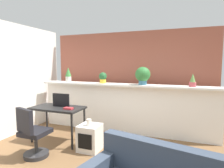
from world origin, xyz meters
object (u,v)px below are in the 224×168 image
Objects in this scene: potted_plant_3 at (193,81)px; side_cube_shelf at (90,138)px; vase_on_shelf at (89,122)px; book_on_desk at (68,108)px; potted_plant_1 at (103,77)px; desk at (58,111)px; potted_plant_0 at (68,74)px; tv_monitor at (61,100)px; potted_plant_2 at (143,75)px; office_chair at (33,136)px.

side_cube_shelf is (-1.83, -1.13, -1.06)m from potted_plant_3.
vase_on_shelf is 0.66× the size of book_on_desk.
potted_plant_1 is 2.04m from potted_plant_3.
book_on_desk reaches higher than vase_on_shelf.
desk is 5.91× the size of book_on_desk.
potted_plant_0 is 2.08× the size of book_on_desk.
tv_monitor is (-2.63, -0.89, -0.42)m from potted_plant_3.
desk is (-1.61, -0.99, -0.74)m from potted_plant_2.
potted_plant_3 is at bearing 32.27° from vase_on_shelf.
potted_plant_0 is at bearing 113.26° from tv_monitor.
book_on_desk is (0.67, -1.05, -0.62)m from potted_plant_0.
side_cube_shelf is at bearing -43.29° from potted_plant_0.
tv_monitor is 3.27× the size of vase_on_shelf.
vase_on_shelf is (-0.77, -1.18, -0.85)m from potted_plant_2.
potted_plant_3 is at bearing 0.37° from potted_plant_0.
potted_plant_0 is 1.39m from book_on_desk.
side_cube_shelf is at bearing -10.90° from desk.
book_on_desk is (0.30, 0.68, 0.38)m from office_chair.
book_on_desk is at bearing -57.23° from potted_plant_0.
potted_plant_3 is (3.01, 0.02, -0.08)m from potted_plant_0.
potted_plant_2 is at bearing 56.18° from side_cube_shelf.
potted_plant_0 is 1.96m from potted_plant_2.
potted_plant_3 is 0.69× the size of tv_monitor.
potted_plant_3 is at bearing 24.52° from book_on_desk.
office_chair reaches higher than vase_on_shelf.
potted_plant_0 is at bearing 102.18° from office_chair.
potted_plant_0 is 0.77× the size of side_cube_shelf.
potted_plant_2 is (1.95, 0.04, 0.02)m from potted_plant_0.
potted_plant_1 is 0.54× the size of side_cube_shelf.
potted_plant_0 is 1.43× the size of potted_plant_1.
side_cube_shelf is at bearing 37.15° from office_chair.
desk is at bearing -70.14° from potted_plant_0.
book_on_desk reaches higher than desk.
side_cube_shelf is (0.21, -1.14, -1.08)m from potted_plant_1.
tv_monitor is 2.15× the size of book_on_desk.
desk reaches higher than side_cube_shelf.
potted_plant_1 is at bearing 100.42° from side_cube_shelf.
potted_plant_0 is 3.01m from potted_plant_3.
potted_plant_1 is at bearing 1.74° from potted_plant_0.
potted_plant_3 is 1.49× the size of book_on_desk.
side_cube_shelf is at bearing 89.48° from vase_on_shelf.
potted_plant_3 reaches higher than tv_monitor.
vase_on_shelf is at bearing -147.73° from potted_plant_3.
potted_plant_3 is 0.55× the size of side_cube_shelf.
potted_plant_0 is at bearing 109.86° from desk.
potted_plant_2 reaches higher than vase_on_shelf.
potted_plant_2 is 1.80m from book_on_desk.
desk reaches higher than vase_on_shelf.
potted_plant_1 is 0.67× the size of tv_monitor.
potted_plant_3 reaches higher than vase_on_shelf.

